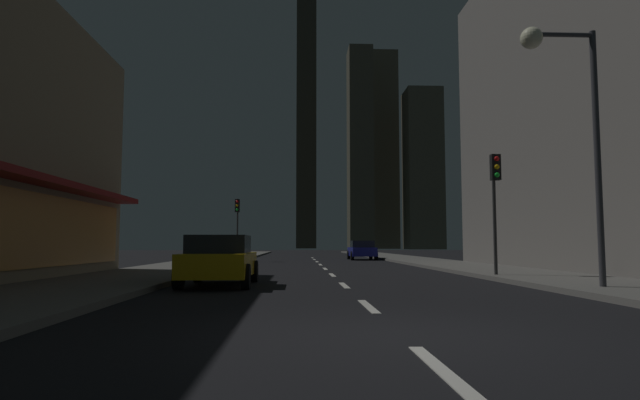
# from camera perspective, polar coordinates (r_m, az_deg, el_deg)

# --- Properties ---
(ground_plane) EXTENTS (78.00, 136.00, 0.10)m
(ground_plane) POSITION_cam_1_polar(r_m,az_deg,el_deg) (39.22, -0.48, -6.52)
(ground_plane) COLOR black
(sidewalk_right) EXTENTS (4.00, 76.00, 0.15)m
(sidewalk_right) POSITION_cam_1_polar(r_m,az_deg,el_deg) (40.08, 9.63, -6.24)
(sidewalk_right) COLOR #605E59
(sidewalk_right) RESTS_ON ground
(sidewalk_left) EXTENTS (4.00, 76.00, 0.15)m
(sidewalk_left) POSITION_cam_1_polar(r_m,az_deg,el_deg) (39.59, -10.72, -6.24)
(sidewalk_left) COLOR #605E59
(sidewalk_left) RESTS_ON ground
(lane_marking_center) EXTENTS (0.16, 43.80, 0.01)m
(lane_marking_center) POSITION_cam_1_polar(r_m,az_deg,el_deg) (26.04, 0.55, -7.32)
(lane_marking_center) COLOR silver
(lane_marking_center) RESTS_ON ground
(skyscraper_distant_tall) EXTENTS (5.50, 5.85, 71.84)m
(skyscraper_distant_tall) POSITION_cam_1_polar(r_m,az_deg,el_deg) (152.27, -1.47, 8.49)
(skyscraper_distant_tall) COLOR #312F25
(skyscraper_distant_tall) RESTS_ON ground
(skyscraper_distant_mid) EXTENTS (5.61, 7.62, 47.91)m
(skyscraper_distant_mid) POSITION_cam_1_polar(r_m,az_deg,el_deg) (128.16, 4.27, 5.54)
(skyscraper_distant_mid) COLOR #484436
(skyscraper_distant_mid) RESTS_ON ground
(skyscraper_distant_short) EXTENTS (7.22, 5.04, 51.05)m
(skyscraper_distant_short) POSITION_cam_1_polar(r_m,az_deg,el_deg) (139.45, 6.77, 5.38)
(skyscraper_distant_short) COLOR #4E4A3B
(skyscraper_distant_short) RESTS_ON ground
(skyscraper_distant_slender) EXTENTS (8.17, 8.57, 37.22)m
(skyscraper_distant_slender) POSITION_cam_1_polar(r_m,az_deg,el_deg) (127.42, 10.88, 3.24)
(skyscraper_distant_slender) COLOR #514D3C
(skyscraper_distant_slender) RESTS_ON ground
(car_parked_near) EXTENTS (1.98, 4.24, 1.45)m
(car_parked_near) POSITION_cam_1_polar(r_m,az_deg,el_deg) (15.87, -10.60, -6.27)
(car_parked_near) COLOR gold
(car_parked_near) RESTS_ON ground
(car_parked_far) EXTENTS (1.98, 4.24, 1.45)m
(car_parked_far) POSITION_cam_1_polar(r_m,az_deg,el_deg) (41.20, 4.47, -5.32)
(car_parked_far) COLOR navy
(car_parked_far) RESTS_ON ground
(fire_hydrant_far_left) EXTENTS (0.42, 0.30, 0.65)m
(fire_hydrant_far_left) POSITION_cam_1_polar(r_m,az_deg,el_deg) (26.15, -12.52, -6.22)
(fire_hydrant_far_left) COLOR gold
(fire_hydrant_far_left) RESTS_ON sidewalk_left
(traffic_light_near_right) EXTENTS (0.32, 0.48, 4.20)m
(traffic_light_near_right) POSITION_cam_1_polar(r_m,az_deg,el_deg) (19.57, 18.11, 1.38)
(traffic_light_near_right) COLOR #2D2D2D
(traffic_light_near_right) RESTS_ON sidewalk_right
(traffic_light_far_left) EXTENTS (0.32, 0.48, 4.20)m
(traffic_light_far_left) POSITION_cam_1_polar(r_m,az_deg,el_deg) (37.66, -8.77, -1.61)
(traffic_light_far_left) COLOR #2D2D2D
(traffic_light_far_left) RESTS_ON sidewalk_left
(street_lamp_right) EXTENTS (1.96, 0.56, 6.58)m
(street_lamp_right) POSITION_cam_1_polar(r_m,az_deg,el_deg) (15.21, 24.42, 10.46)
(street_lamp_right) COLOR #38383D
(street_lamp_right) RESTS_ON sidewalk_right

